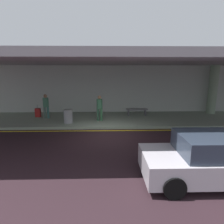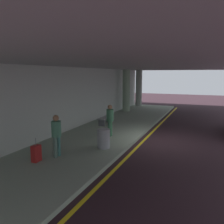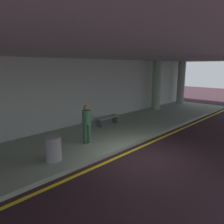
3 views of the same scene
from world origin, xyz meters
name	(u,v)px [view 2 (image 2 of 3)]	position (x,y,z in m)	size (l,w,h in m)	color
ground_plane	(158,141)	(0.00, 0.00, 0.00)	(60.00, 60.00, 0.00)	black
sidewalk	(103,134)	(0.00, 3.10, 0.07)	(26.00, 4.20, 0.15)	gray
lane_stripe_yellow	(145,139)	(0.00, 0.72, 0.00)	(26.00, 0.14, 0.01)	yellow
support_column_far_left	(126,90)	(8.00, 4.49, 1.97)	(0.65, 0.65, 3.65)	gray
support_column_left_mid	(139,88)	(12.00, 4.49, 1.97)	(0.65, 0.65, 3.65)	gray
ceiling_overhang	(112,63)	(0.00, 2.60, 3.95)	(28.00, 13.20, 0.30)	gray
terminal_back_wall	(68,100)	(0.00, 5.35, 1.90)	(26.00, 0.30, 3.80)	#AFB8AE
traveler_with_luggage	(110,118)	(-0.56, 2.46, 1.11)	(0.38, 0.38, 1.68)	#2E553D
person_waiting_for_ride	(56,133)	(-4.28, 3.19, 1.11)	(0.38, 0.38, 1.68)	#496357
suitcase_upright_primary	(36,153)	(-5.01, 3.60, 0.46)	(0.36, 0.22, 0.90)	maroon
bench_metal	(106,119)	(2.13, 3.90, 0.50)	(1.60, 0.50, 0.48)	slate
trash_bin_steel	(104,138)	(-2.53, 1.95, 0.57)	(0.56, 0.56, 0.85)	gray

